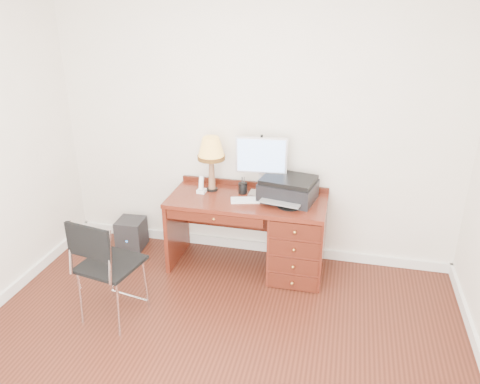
% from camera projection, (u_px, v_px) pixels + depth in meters
% --- Properties ---
extents(ground, '(4.00, 4.00, 0.00)m').
position_uv_depth(ground, '(206.00, 364.00, 3.49)').
color(ground, '#36140C').
rests_on(ground, ground).
extents(room_shell, '(4.00, 4.00, 4.00)m').
position_uv_depth(room_shell, '(228.00, 308.00, 4.03)').
color(room_shell, white).
rests_on(room_shell, ground).
extents(desk, '(1.50, 0.67, 0.75)m').
position_uv_depth(desk, '(280.00, 233.00, 4.51)').
color(desk, '#5E2013').
rests_on(desk, ground).
extents(monitor, '(0.49, 0.17, 0.57)m').
position_uv_depth(monitor, '(262.00, 159.00, 4.42)').
color(monitor, silver).
rests_on(monitor, desk).
extents(keyboard, '(0.46, 0.24, 0.02)m').
position_uv_depth(keyboard, '(254.00, 200.00, 4.39)').
color(keyboard, white).
rests_on(keyboard, desk).
extents(mouse_pad, '(0.22, 0.22, 0.04)m').
position_uv_depth(mouse_pad, '(289.00, 205.00, 4.27)').
color(mouse_pad, black).
rests_on(mouse_pad, desk).
extents(printer, '(0.56, 0.47, 0.22)m').
position_uv_depth(printer, '(288.00, 189.00, 4.38)').
color(printer, black).
rests_on(printer, desk).
extents(leg_lamp, '(0.27, 0.27, 0.54)m').
position_uv_depth(leg_lamp, '(211.00, 152.00, 4.47)').
color(leg_lamp, black).
rests_on(leg_lamp, desk).
extents(phone, '(0.09, 0.09, 0.17)m').
position_uv_depth(phone, '(202.00, 188.00, 4.55)').
color(phone, white).
rests_on(phone, desk).
extents(pen_cup, '(0.09, 0.09, 0.11)m').
position_uv_depth(pen_cup, '(243.00, 188.00, 4.54)').
color(pen_cup, black).
rests_on(pen_cup, desk).
extents(chair, '(0.52, 0.52, 0.95)m').
position_uv_depth(chair, '(105.00, 261.00, 3.74)').
color(chair, black).
rests_on(chair, ground).
extents(equipment_box, '(0.29, 0.29, 0.32)m').
position_uv_depth(equipment_box, '(131.00, 233.00, 5.04)').
color(equipment_box, black).
rests_on(equipment_box, ground).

